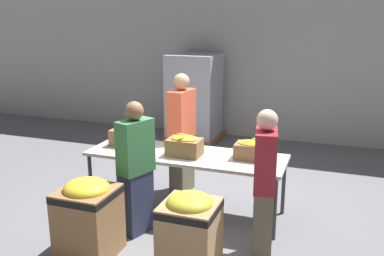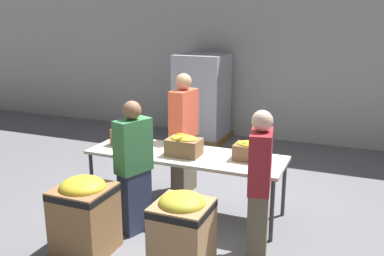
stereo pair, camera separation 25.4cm
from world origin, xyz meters
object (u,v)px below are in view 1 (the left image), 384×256
Objects in this scene: volunteer_1 at (264,186)px; banana_box_0 at (128,135)px; volunteer_0 at (136,169)px; donation_bin_0 at (88,215)px; pallet_stack_0 at (194,99)px; volunteer_2 at (182,134)px; sorting_table at (186,157)px; banana_box_2 at (252,149)px; donation_bin_1 at (190,233)px; banana_box_1 at (184,145)px.

banana_box_0 is at bearing 58.42° from volunteer_1.
donation_bin_0 is at bearing 176.92° from volunteer_0.
donation_bin_0 is (-0.27, -0.62, -0.34)m from volunteer_0.
banana_box_0 is at bearing -87.37° from pallet_stack_0.
pallet_stack_0 is (-0.72, 2.58, 0.01)m from volunteer_2.
volunteer_2 reaches higher than sorting_table.
sorting_table is 6.40× the size of banana_box_2.
banana_box_2 is at bearing 71.04° from volunteer_2.
banana_box_0 is 0.80m from volunteer_2.
sorting_table is 1.48m from donation_bin_1.
donation_bin_0 is 0.99× the size of donation_bin_1.
banana_box_0 is at bearing -39.87° from volunteer_2.
donation_bin_0 is at bearing -79.84° from banana_box_0.
sorting_table is 0.80m from volunteer_0.
pallet_stack_0 is (-2.16, 3.93, 0.07)m from volunteer_1.
volunteer_0 is 0.92× the size of volunteer_2.
banana_box_0 is 1.52m from donation_bin_0.
volunteer_0 is (-0.35, -0.65, -0.14)m from banana_box_1.
pallet_stack_0 reaches higher than banana_box_0.
banana_box_1 reaches higher than banana_box_2.
donation_bin_1 is (1.16, 0.00, 0.01)m from donation_bin_0.
volunteer_0 is at bearing -56.76° from banana_box_0.
sorting_table is at bearing 31.76° from volunteer_2.
volunteer_1 is 1.87× the size of donation_bin_0.
banana_box_1 is at bearing 50.11° from volunteer_1.
donation_bin_1 is at bearing -67.98° from sorting_table.
donation_bin_0 is (-1.45, -1.43, -0.46)m from banana_box_2.
banana_box_2 is 0.46× the size of donation_bin_1.
donation_bin_0 is at bearing -85.00° from pallet_stack_0.
pallet_stack_0 is (-1.02, 3.27, -0.06)m from banana_box_1.
banana_box_1 reaches higher than donation_bin_0.
donation_bin_0 is at bearing 180.00° from donation_bin_1.
donation_bin_0 is at bearing -114.34° from sorting_table.
donation_bin_1 is (0.89, -0.62, -0.33)m from volunteer_0.
sorting_table is 1.44× the size of pallet_stack_0.
volunteer_0 reaches higher than banana_box_2.
donation_bin_1 is at bearing 0.00° from donation_bin_0.
pallet_stack_0 is (-0.14, 3.13, -0.07)m from banana_box_0.
banana_box_1 is at bearing -72.73° from pallet_stack_0.
sorting_table is at bearing -4.68° from banana_box_0.
banana_box_0 is at bearing 134.81° from donation_bin_1.
banana_box_1 is 0.84m from banana_box_2.
volunteer_0 is 3.98m from pallet_stack_0.
sorting_table is 0.86m from banana_box_2.
donation_bin_1 reaches higher than sorting_table.
banana_box_0 is 1.12× the size of banana_box_2.
banana_box_1 is 1.06× the size of banana_box_2.
banana_box_0 reaches higher than banana_box_1.
volunteer_0 is (-0.34, -0.72, 0.05)m from sorting_table.
donation_bin_0 is (-0.61, -1.35, -0.29)m from sorting_table.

